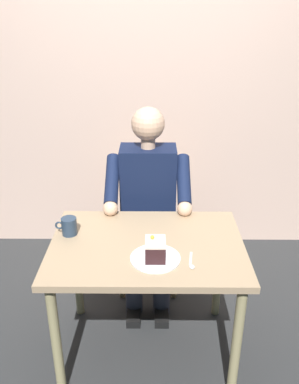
% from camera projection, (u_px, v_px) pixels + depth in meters
% --- Properties ---
extents(ground_plane, '(14.00, 14.00, 0.00)m').
position_uv_depth(ground_plane, '(147.00, 347.00, 2.41)').
color(ground_plane, '#2C2E2F').
extents(cafe_rear_panel, '(6.40, 0.12, 3.00)m').
position_uv_depth(cafe_rear_panel, '(149.00, 59.00, 2.95)').
color(cafe_rear_panel, beige).
rests_on(cafe_rear_panel, ground).
extents(dining_table, '(1.01, 0.72, 0.73)m').
position_uv_depth(dining_table, '(147.00, 258.00, 2.14)').
color(dining_table, tan).
rests_on(dining_table, ground).
extents(chair, '(0.42, 0.42, 0.92)m').
position_uv_depth(chair, '(148.00, 215.00, 2.84)').
color(chair, '#9B855B').
rests_on(chair, ground).
extents(seated_person, '(0.53, 0.58, 1.30)m').
position_uv_depth(seated_person, '(148.00, 204.00, 2.62)').
color(seated_person, '#111B38').
rests_on(seated_person, ground).
extents(dessert_plate, '(0.25, 0.25, 0.01)m').
position_uv_depth(dessert_plate, '(155.00, 258.00, 1.97)').
color(dessert_plate, white).
rests_on(dessert_plate, dining_table).
extents(cake_slice, '(0.10, 0.13, 0.11)m').
position_uv_depth(cake_slice, '(155.00, 249.00, 1.95)').
color(cake_slice, '#311A1B').
rests_on(cake_slice, dessert_plate).
extents(coffee_cup, '(0.12, 0.08, 0.10)m').
position_uv_depth(coffee_cup, '(69.00, 226.00, 2.17)').
color(coffee_cup, '#25364B').
rests_on(coffee_cup, dining_table).
extents(dessert_spoon, '(0.03, 0.14, 0.01)m').
position_uv_depth(dessert_spoon, '(191.00, 263.00, 1.94)').
color(dessert_spoon, silver).
rests_on(dessert_spoon, dining_table).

